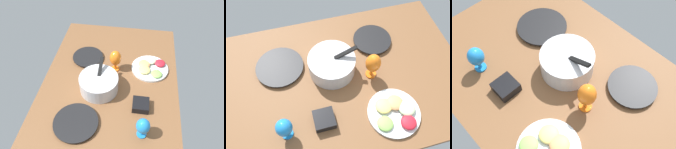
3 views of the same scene
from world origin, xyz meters
The scene contains 7 objects.
ground_plane centered at (0.00, 0.00, -2.00)cm, with size 160.00×104.00×4.00cm, color brown.
dinner_plate_left centered at (-33.98, 16.90, 1.24)cm, with size 29.95×29.95×2.38cm.
dinner_plate_right centered at (29.79, 22.93, 1.31)cm, with size 25.68×25.68×2.52cm.
mixing_bowl centered at (-2.36, 7.14, 6.69)cm, with size 29.71×28.59×19.41cm.
hurricane_glass_orange centered at (20.24, -2.13, 11.63)cm, with size 9.08×9.08×18.68cm.
hurricane_glass_blue centered at (-35.49, -26.37, 9.74)cm, with size 8.76×8.76×15.66cm.
square_bowl_black centered at (-14.72, -24.55, 2.97)cm, with size 11.44×11.44×5.34cm.
Camera 3 is at (54.81, -50.18, 120.30)cm, focal length 42.59 mm.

